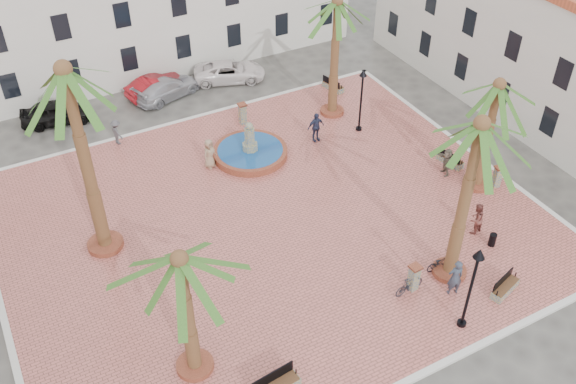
% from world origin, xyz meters
% --- Properties ---
extents(ground, '(120.00, 120.00, 0.00)m').
position_xyz_m(ground, '(0.00, 0.00, 0.00)').
color(ground, '#56544F').
rests_on(ground, ground).
extents(plaza, '(26.00, 22.00, 0.15)m').
position_xyz_m(plaza, '(0.00, 0.00, 0.07)').
color(plaza, '#C4655C').
rests_on(plaza, ground).
extents(kerb_n, '(26.30, 0.30, 0.16)m').
position_xyz_m(kerb_n, '(0.00, 11.00, 0.08)').
color(kerb_n, silver).
rests_on(kerb_n, ground).
extents(kerb_e, '(0.30, 22.30, 0.16)m').
position_xyz_m(kerb_e, '(13.00, 0.00, 0.08)').
color(kerb_e, silver).
rests_on(kerb_e, ground).
extents(kerb_w, '(0.30, 22.30, 0.16)m').
position_xyz_m(kerb_w, '(-13.00, 0.00, 0.08)').
color(kerb_w, silver).
rests_on(kerb_w, ground).
extents(building_east, '(7.40, 26.40, 9.00)m').
position_xyz_m(building_east, '(19.99, 2.00, 4.52)').
color(building_east, silver).
rests_on(building_east, ground).
extents(fountain, '(4.27, 4.27, 2.20)m').
position_xyz_m(fountain, '(1.56, 5.59, 0.45)').
color(fountain, '#97452E').
rests_on(fountain, plaza).
extents(palm_nw, '(5.59, 5.59, 9.90)m').
position_xyz_m(palm_nw, '(-7.87, 2.10, 8.67)').
color(palm_nw, '#97452E').
rests_on(palm_nw, plaza).
extents(palm_sw, '(4.88, 4.88, 6.36)m').
position_xyz_m(palm_sw, '(-6.69, -6.47, 5.40)').
color(palm_sw, '#97452E').
rests_on(palm_sw, plaza).
extents(palm_s, '(5.10, 5.10, 8.48)m').
position_xyz_m(palm_s, '(5.58, -7.17, 7.40)').
color(palm_s, '#97452E').
rests_on(palm_s, plaza).
extents(palm_e, '(4.86, 4.86, 6.49)m').
position_xyz_m(palm_e, '(11.14, -2.71, 5.54)').
color(palm_e, '#97452E').
rests_on(palm_e, plaza).
extents(palm_ne, '(4.87, 4.87, 7.64)m').
position_xyz_m(palm_ne, '(8.13, 7.37, 6.63)').
color(palm_ne, '#97452E').
rests_on(palm_ne, plaza).
extents(bench_se, '(1.73, 0.96, 0.88)m').
position_xyz_m(bench_se, '(6.98, -9.27, 0.40)').
color(bench_se, gray).
rests_on(bench_se, plaza).
extents(bench_e, '(0.83, 1.69, 0.85)m').
position_xyz_m(bench_e, '(11.12, -0.48, 0.39)').
color(bench_e, gray).
rests_on(bench_e, plaza).
extents(bench_ne, '(0.87, 1.69, 0.85)m').
position_xyz_m(bench_ne, '(9.70, 9.82, 0.39)').
color(bench_ne, gray).
rests_on(bench_ne, plaza).
extents(lamppost_s, '(0.48, 0.48, 4.41)m').
position_xyz_m(lamppost_s, '(4.07, -9.83, 3.14)').
color(lamppost_s, black).
rests_on(lamppost_s, plaza).
extents(lamppost_e, '(0.44, 0.44, 4.07)m').
position_xyz_m(lamppost_e, '(8.53, 4.90, 2.91)').
color(lamppost_e, black).
rests_on(lamppost_e, plaza).
extents(bollard_se, '(0.53, 0.53, 1.39)m').
position_xyz_m(bollard_se, '(3.48, -7.16, 0.87)').
color(bollard_se, gray).
rests_on(bollard_se, plaza).
extents(bollard_n, '(0.51, 0.51, 1.39)m').
position_xyz_m(bollard_n, '(2.63, 8.87, 0.87)').
color(bollard_n, gray).
rests_on(bollard_n, plaza).
extents(bollard_e, '(0.53, 0.53, 1.27)m').
position_xyz_m(bollard_e, '(11.97, -3.26, 0.81)').
color(bollard_e, gray).
rests_on(bollard_e, plaza).
extents(litter_bin, '(0.35, 0.35, 0.68)m').
position_xyz_m(litter_bin, '(8.58, -6.69, 0.49)').
color(litter_bin, black).
rests_on(litter_bin, plaza).
extents(cyclist_a, '(0.81, 0.64, 1.93)m').
position_xyz_m(cyclist_a, '(4.89, -8.20, 1.12)').
color(cyclist_a, '#333B4B').
rests_on(cyclist_a, plaza).
extents(bicycle_a, '(1.54, 0.54, 0.81)m').
position_xyz_m(bicycle_a, '(5.38, -6.73, 0.55)').
color(bicycle_a, black).
rests_on(bicycle_a, plaza).
extents(cyclist_b, '(0.93, 0.77, 1.72)m').
position_xyz_m(cyclist_b, '(8.45, -5.55, 1.01)').
color(cyclist_b, brown).
rests_on(cyclist_b, plaza).
extents(bicycle_b, '(1.58, 0.55, 0.93)m').
position_xyz_m(bicycle_b, '(3.19, -7.26, 0.62)').
color(bicycle_b, black).
rests_on(bicycle_b, plaza).
extents(pedestrian_fountain_a, '(1.03, 0.89, 1.77)m').
position_xyz_m(pedestrian_fountain_a, '(-0.88, 5.69, 1.04)').
color(pedestrian_fountain_a, '#A08164').
rests_on(pedestrian_fountain_a, plaza).
extents(pedestrian_fountain_b, '(1.10, 0.48, 1.85)m').
position_xyz_m(pedestrian_fountain_b, '(5.64, 5.16, 1.08)').
color(pedestrian_fountain_b, '#282F4D').
rests_on(pedestrian_fountain_b, plaza).
extents(pedestrian_north, '(0.81, 1.13, 1.57)m').
position_xyz_m(pedestrian_north, '(-4.75, 10.40, 0.94)').
color(pedestrian_north, '#4A494E').
rests_on(pedestrian_north, plaza).
extents(pedestrian_east, '(0.82, 1.57, 1.61)m').
position_xyz_m(pedestrian_east, '(10.28, -1.09, 0.96)').
color(pedestrian_east, '#62594B').
rests_on(pedestrian_east, plaza).
extents(car_black, '(4.58, 2.51, 1.48)m').
position_xyz_m(car_black, '(-7.30, 14.64, 0.74)').
color(car_black, black).
rests_on(car_black, ground).
extents(car_red, '(4.31, 2.22, 1.35)m').
position_xyz_m(car_red, '(-0.77, 14.95, 0.68)').
color(car_red, maroon).
rests_on(car_red, ground).
extents(car_silver, '(4.97, 3.23, 1.34)m').
position_xyz_m(car_silver, '(-0.27, 14.35, 0.67)').
color(car_silver, silver).
rests_on(car_silver, ground).
extents(car_white, '(5.30, 3.74, 1.34)m').
position_xyz_m(car_white, '(4.29, 14.51, 0.67)').
color(car_white, white).
rests_on(car_white, ground).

